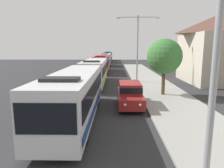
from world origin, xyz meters
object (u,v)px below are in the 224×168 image
bus_second_in_line (95,71)px  bus_middle (102,63)px  bus_rear (107,57)px  streetlamp_near (218,37)px  bus_tail_end (109,56)px  white_suv (130,93)px  streetlamp_mid (138,42)px  bus_lead (75,94)px  roadside_tree (164,57)px  bus_fourth_in_line (105,59)px

bus_second_in_line → bus_middle: size_ratio=0.96×
bus_rear → streetlamp_near: 59.44m
bus_tail_end → white_suv: bus_tail_end is taller
bus_middle → streetlamp_mid: size_ratio=1.41×
bus_rear → streetlamp_mid: (5.40, -38.09, 3.58)m
bus_lead → streetlamp_near: streetlamp_near is taller
bus_rear → bus_second_in_line: bearing=-90.0°
streetlamp_mid → roadside_tree: (1.73, -7.60, -1.51)m
bus_tail_end → white_suv: bearing=-86.6°
bus_second_in_line → bus_rear: (-0.00, 39.60, -0.00)m
bus_rear → streetlamp_near: size_ratio=1.37×
bus_lead → streetlamp_near: size_ratio=1.45×
streetlamp_near → white_suv: bearing=99.8°
bus_fourth_in_line → bus_tail_end: 26.05m
bus_second_in_line → streetlamp_mid: streetlamp_mid is taller
bus_second_in_line → bus_middle: (0.00, 13.22, 0.00)m
bus_middle → bus_rear: (-0.00, 26.38, -0.00)m
bus_second_in_line → white_suv: (3.70, -9.69, -0.66)m
bus_rear → roadside_tree: roadside_tree is taller
bus_fourth_in_line → streetlamp_near: bearing=-83.3°
bus_tail_end → streetlamp_near: streetlamp_near is taller
bus_middle → white_suv: size_ratio=2.44×
bus_fourth_in_line → streetlamp_near: (5.40, -46.01, 3.18)m
bus_fourth_in_line → bus_rear: size_ratio=1.05×
bus_fourth_in_line → roadside_tree: (7.12, -32.58, 2.07)m
bus_rear → roadside_tree: bearing=-81.1°
bus_second_in_line → streetlamp_mid: bearing=15.6°
bus_tail_end → roadside_tree: 59.10m
bus_middle → bus_tail_end: 39.33m
bus_middle → bus_fourth_in_line: (-0.00, 13.28, -0.00)m
bus_tail_end → streetlamp_near: (5.40, -72.06, 3.18)m
streetlamp_mid → roadside_tree: streetlamp_mid is taller
bus_middle → bus_second_in_line: bearing=-90.0°
bus_tail_end → white_suv: (3.70, -62.24, -0.66)m
bus_lead → bus_middle: same height
streetlamp_near → roadside_tree: streetlamp_near is taller
streetlamp_near → streetlamp_mid: bearing=90.0°
bus_lead → white_suv: 4.87m
streetlamp_near → roadside_tree: bearing=82.7°
streetlamp_near → bus_rear: bearing=95.2°
white_suv → roadside_tree: size_ratio=0.93×
bus_fourth_in_line → roadside_tree: size_ratio=2.08×
bus_lead → bus_second_in_line: same height
bus_rear → bus_tail_end: (0.00, 12.95, 0.00)m
white_suv → streetlamp_near: bearing=-80.2°
bus_second_in_line → bus_tail_end: (0.00, 52.55, 0.00)m
streetlamp_mid → bus_second_in_line: bearing=-164.4°
streetlamp_near → bus_lead: bearing=128.7°
bus_lead → bus_tail_end: size_ratio=0.98×
bus_second_in_line → bus_middle: 13.22m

